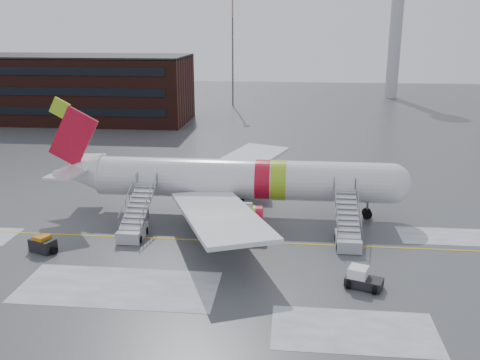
# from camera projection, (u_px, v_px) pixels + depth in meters

# --- Properties ---
(ground) EXTENTS (260.00, 260.00, 0.00)m
(ground) POSITION_uv_depth(u_px,v_px,m) (222.00, 236.00, 46.66)
(ground) COLOR #494C4F
(ground) RESTS_ON ground
(airliner) EXTENTS (35.03, 32.97, 11.18)m
(airliner) POSITION_uv_depth(u_px,v_px,m) (232.00, 180.00, 51.46)
(airliner) COLOR silver
(airliner) RESTS_ON ground
(airstair_fwd) EXTENTS (2.05, 7.70, 3.48)m
(airstair_fwd) POSITION_uv_depth(u_px,v_px,m) (347.00, 232.00, 44.85)
(airstair_fwd) COLOR #A6A8AD
(airstair_fwd) RESTS_ON ground
(airstair_aft) EXTENTS (2.05, 7.70, 3.48)m
(airstair_aft) POSITION_uv_depth(u_px,v_px,m) (135.00, 224.00, 46.64)
(airstair_aft) COLOR #A9ABB0
(airstair_aft) RESTS_ON ground
(pushback_tug) EXTENTS (2.85, 2.50, 1.45)m
(pushback_tug) POSITION_uv_depth(u_px,v_px,m) (362.00, 279.00, 37.55)
(pushback_tug) COLOR black
(pushback_tug) RESTS_ON ground
(baggage_tractor) EXTENTS (2.81, 1.90, 1.38)m
(baggage_tractor) POSITION_uv_depth(u_px,v_px,m) (43.00, 245.00, 43.43)
(baggage_tractor) COLOR black
(baggage_tractor) RESTS_ON ground
(terminal_building) EXTENTS (62.00, 16.11, 12.30)m
(terminal_building) POSITION_uv_depth(u_px,v_px,m) (26.00, 87.00, 101.80)
(terminal_building) COLOR #3F1E16
(terminal_building) RESTS_ON ground
(control_tower) EXTENTS (6.40, 6.40, 30.00)m
(control_tower) POSITION_uv_depth(u_px,v_px,m) (397.00, 20.00, 129.16)
(control_tower) COLOR #B2B5BA
(control_tower) RESTS_ON ground
(light_mast_far_n) EXTENTS (1.20, 1.20, 24.25)m
(light_mast_far_n) POSITION_uv_depth(u_px,v_px,m) (233.00, 43.00, 118.02)
(light_mast_far_n) COLOR #595B60
(light_mast_far_n) RESTS_ON ground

